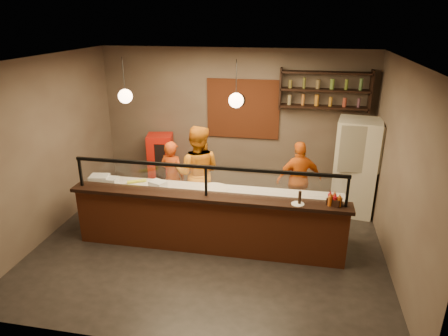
% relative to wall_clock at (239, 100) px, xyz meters
% --- Properties ---
extents(floor, '(6.00, 6.00, 0.00)m').
position_rel_wall_clock_xyz_m(floor, '(-0.10, -2.46, -2.10)').
color(floor, black).
rests_on(floor, ground).
extents(ceiling, '(6.00, 6.00, 0.00)m').
position_rel_wall_clock_xyz_m(ceiling, '(-0.10, -2.46, 1.10)').
color(ceiling, '#342D28').
rests_on(ceiling, wall_back).
extents(wall_back, '(6.00, 0.00, 6.00)m').
position_rel_wall_clock_xyz_m(wall_back, '(-0.10, 0.04, -0.50)').
color(wall_back, '#6C5D4F').
rests_on(wall_back, floor).
extents(wall_left, '(0.00, 5.00, 5.00)m').
position_rel_wall_clock_xyz_m(wall_left, '(-3.10, -2.46, -0.50)').
color(wall_left, '#6C5D4F').
rests_on(wall_left, floor).
extents(wall_right, '(0.00, 5.00, 5.00)m').
position_rel_wall_clock_xyz_m(wall_right, '(2.90, -2.46, -0.50)').
color(wall_right, '#6C5D4F').
rests_on(wall_right, floor).
extents(wall_front, '(6.00, 0.00, 6.00)m').
position_rel_wall_clock_xyz_m(wall_front, '(-0.10, -4.96, -0.50)').
color(wall_front, '#6C5D4F').
rests_on(wall_front, floor).
extents(brick_patch, '(1.60, 0.04, 1.30)m').
position_rel_wall_clock_xyz_m(brick_patch, '(0.10, 0.01, -0.20)').
color(brick_patch, brown).
rests_on(brick_patch, wall_back).
extents(service_counter, '(4.60, 0.25, 1.00)m').
position_rel_wall_clock_xyz_m(service_counter, '(-0.10, -2.76, -1.60)').
color(service_counter, brown).
rests_on(service_counter, floor).
extents(counter_ledge, '(4.70, 0.37, 0.06)m').
position_rel_wall_clock_xyz_m(counter_ledge, '(-0.10, -2.76, -1.07)').
color(counter_ledge, black).
rests_on(counter_ledge, service_counter).
extents(worktop_cabinet, '(4.60, 0.75, 0.85)m').
position_rel_wall_clock_xyz_m(worktop_cabinet, '(-0.10, -2.26, -1.68)').
color(worktop_cabinet, gray).
rests_on(worktop_cabinet, floor).
extents(worktop, '(4.60, 0.75, 0.05)m').
position_rel_wall_clock_xyz_m(worktop, '(-0.10, -2.26, -1.23)').
color(worktop, silver).
rests_on(worktop, worktop_cabinet).
extents(sneeze_guard, '(4.50, 0.05, 0.52)m').
position_rel_wall_clock_xyz_m(sneeze_guard, '(-0.10, -2.76, -0.73)').
color(sneeze_guard, white).
rests_on(sneeze_guard, counter_ledge).
extents(wall_shelving, '(1.84, 0.28, 0.85)m').
position_rel_wall_clock_xyz_m(wall_shelving, '(1.80, -0.14, 0.30)').
color(wall_shelving, black).
rests_on(wall_shelving, wall_back).
extents(wall_clock, '(0.30, 0.04, 0.30)m').
position_rel_wall_clock_xyz_m(wall_clock, '(0.00, 0.00, 0.00)').
color(wall_clock, black).
rests_on(wall_clock, wall_back).
extents(pendant_left, '(0.24, 0.24, 0.77)m').
position_rel_wall_clock_xyz_m(pendant_left, '(-1.60, -2.26, 0.45)').
color(pendant_left, black).
rests_on(pendant_left, ceiling).
extents(pendant_right, '(0.24, 0.24, 0.77)m').
position_rel_wall_clock_xyz_m(pendant_right, '(0.30, -2.26, 0.45)').
color(pendant_right, black).
rests_on(pendant_right, ceiling).
extents(cook_left, '(0.63, 0.50, 1.51)m').
position_rel_wall_clock_xyz_m(cook_left, '(-1.14, -1.36, -1.35)').
color(cook_left, '#CA4513').
rests_on(cook_left, floor).
extents(cook_mid, '(0.96, 0.77, 1.90)m').
position_rel_wall_clock_xyz_m(cook_mid, '(-0.56, -1.55, -1.15)').
color(cook_mid, '#C87012').
rests_on(cook_mid, floor).
extents(cook_right, '(0.99, 0.67, 1.57)m').
position_rel_wall_clock_xyz_m(cook_right, '(1.40, -1.12, -1.32)').
color(cook_right, orange).
rests_on(cook_right, floor).
extents(fridge, '(0.92, 0.87, 1.95)m').
position_rel_wall_clock_xyz_m(fridge, '(2.50, -0.72, -1.12)').
color(fridge, beige).
rests_on(fridge, floor).
extents(red_cooler, '(0.65, 0.62, 1.30)m').
position_rel_wall_clock_xyz_m(red_cooler, '(-1.75, -0.31, -1.45)').
color(red_cooler, red).
rests_on(red_cooler, floor).
extents(pizza_dough, '(0.71, 0.71, 0.01)m').
position_rel_wall_clock_xyz_m(pizza_dough, '(-0.11, -2.13, -1.19)').
color(pizza_dough, beige).
rests_on(pizza_dough, worktop).
extents(prep_tub_a, '(0.37, 0.31, 0.17)m').
position_rel_wall_clock_xyz_m(prep_tub_a, '(-2.24, -2.30, -1.12)').
color(prep_tub_a, silver).
rests_on(prep_tub_a, worktop).
extents(prep_tub_b, '(0.34, 0.31, 0.14)m').
position_rel_wall_clock_xyz_m(prep_tub_b, '(-1.11, -2.29, -1.13)').
color(prep_tub_b, silver).
rests_on(prep_tub_b, worktop).
extents(prep_tub_c, '(0.29, 0.23, 0.14)m').
position_rel_wall_clock_xyz_m(prep_tub_c, '(-2.03, -2.31, -1.13)').
color(prep_tub_c, silver).
rests_on(prep_tub_c, worktop).
extents(rolling_pin, '(0.34, 0.23, 0.06)m').
position_rel_wall_clock_xyz_m(rolling_pin, '(-1.59, -2.12, -1.17)').
color(rolling_pin, yellow).
rests_on(rolling_pin, worktop).
extents(condiment_caddy, '(0.25, 0.23, 0.11)m').
position_rel_wall_clock_xyz_m(condiment_caddy, '(1.94, -2.72, -0.98)').
color(condiment_caddy, black).
rests_on(condiment_caddy, counter_ledge).
extents(pepper_mill, '(0.05, 0.05, 0.22)m').
position_rel_wall_clock_xyz_m(pepper_mill, '(1.41, -2.80, -0.93)').
color(pepper_mill, black).
rests_on(pepper_mill, counter_ledge).
extents(small_plate, '(0.23, 0.23, 0.01)m').
position_rel_wall_clock_xyz_m(small_plate, '(1.39, -2.82, -1.03)').
color(small_plate, silver).
rests_on(small_plate, counter_ledge).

